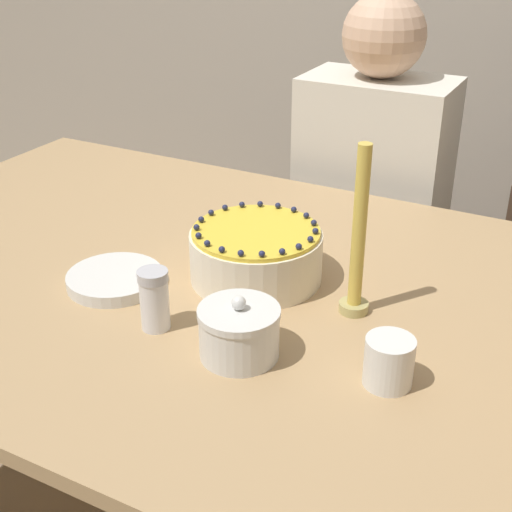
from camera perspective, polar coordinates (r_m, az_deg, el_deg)
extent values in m
cube|color=tan|center=(1.44, -4.63, -1.90)|extent=(1.69, 1.11, 0.03)
cylinder|color=tan|center=(2.39, -13.96, -0.06)|extent=(0.07, 0.07, 0.69)
cylinder|color=#EFE5CC|center=(1.39, 0.00, 0.00)|extent=(0.26, 0.26, 0.10)
cylinder|color=yellow|center=(1.37, 0.00, 1.95)|extent=(0.25, 0.25, 0.01)
sphere|color=#23284C|center=(1.32, 4.38, 1.36)|extent=(0.01, 0.01, 0.01)
sphere|color=#23284C|center=(1.35, 4.78, 2.01)|extent=(0.01, 0.01, 0.01)
sphere|color=#23284C|center=(1.39, 4.65, 2.67)|extent=(0.01, 0.01, 0.01)
sphere|color=#23284C|center=(1.42, 4.04, 3.26)|extent=(0.01, 0.01, 0.01)
sphere|color=#23284C|center=(1.44, 3.04, 3.74)|extent=(0.01, 0.01, 0.01)
sphere|color=#23284C|center=(1.46, 1.77, 4.06)|extent=(0.01, 0.01, 0.01)
sphere|color=#23284C|center=(1.47, 0.33, 4.19)|extent=(0.01, 0.01, 0.01)
sphere|color=#23284C|center=(1.46, -1.13, 4.14)|extent=(0.01, 0.01, 0.01)
sphere|color=#23284C|center=(1.45, -2.50, 3.90)|extent=(0.01, 0.01, 0.01)
sphere|color=#23284C|center=(1.43, -3.64, 3.49)|extent=(0.01, 0.01, 0.01)
sphere|color=#23284C|center=(1.40, -4.43, 2.95)|extent=(0.01, 0.01, 0.01)
sphere|color=#23284C|center=(1.37, -4.78, 2.31)|extent=(0.01, 0.01, 0.01)
sphere|color=#23284C|center=(1.33, -4.62, 1.64)|extent=(0.01, 0.01, 0.01)
sphere|color=#23284C|center=(1.30, -3.93, 1.03)|extent=(0.01, 0.01, 0.01)
sphere|color=#23284C|center=(1.28, -2.76, 0.53)|extent=(0.01, 0.01, 0.01)
sphere|color=#23284C|center=(1.26, -1.22, 0.23)|extent=(0.01, 0.01, 0.01)
sphere|color=#23284C|center=(1.26, 0.47, 0.17)|extent=(0.01, 0.01, 0.01)
sphere|color=#23284C|center=(1.27, 2.10, 0.37)|extent=(0.01, 0.01, 0.01)
sphere|color=#23284C|center=(1.29, 3.46, 0.78)|extent=(0.01, 0.01, 0.01)
cylinder|color=silver|center=(1.17, -1.36, -6.37)|extent=(0.13, 0.13, 0.08)
cylinder|color=silver|center=(1.14, -1.38, -4.55)|extent=(0.14, 0.14, 0.01)
sphere|color=silver|center=(1.14, -1.39, -3.78)|extent=(0.02, 0.02, 0.02)
cylinder|color=white|center=(1.25, -8.11, -3.83)|extent=(0.05, 0.05, 0.09)
cylinder|color=silver|center=(1.22, -8.28, -1.58)|extent=(0.05, 0.05, 0.02)
cylinder|color=silver|center=(1.41, -11.20, -2.10)|extent=(0.19, 0.19, 0.01)
cylinder|color=silver|center=(1.41, -11.23, -1.82)|extent=(0.19, 0.19, 0.01)
cylinder|color=silver|center=(1.41, -11.26, -1.53)|extent=(0.19, 0.19, 0.01)
cylinder|color=tan|center=(1.31, 7.81, -4.05)|extent=(0.05, 0.05, 0.02)
cylinder|color=gold|center=(1.24, 8.27, 2.27)|extent=(0.02, 0.02, 0.30)
cylinder|color=white|center=(1.12, 10.58, -8.31)|extent=(0.08, 0.08, 0.08)
cube|color=#2D2D38|center=(2.24, 8.44, -5.01)|extent=(0.34, 0.34, 0.45)
cube|color=silver|center=(2.03, 9.36, 6.69)|extent=(0.40, 0.24, 0.52)
sphere|color=#D8AD8C|center=(1.93, 10.21, 16.99)|extent=(0.22, 0.22, 0.22)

